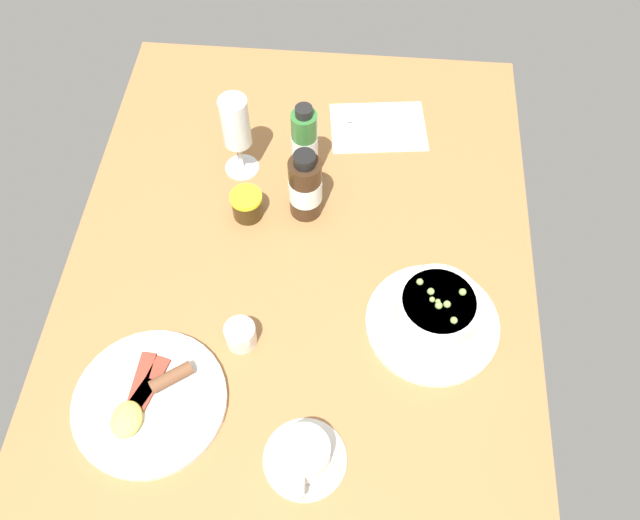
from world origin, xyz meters
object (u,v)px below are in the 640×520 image
Objects in this scene: sauce_bottle_brown at (307,187)px; sauce_bottle_green at (305,146)px; wine_glass at (236,126)px; cutlery_setting at (376,126)px; coffee_cup at (305,455)px; creamer_jug at (241,335)px; jam_jar at (247,205)px; porridge_bowl at (435,314)px; breakfast_plate at (149,402)px.

sauce_bottle_brown is 0.85× the size of sauce_bottle_green.
wine_glass is 0.99× the size of sauce_bottle_green.
wine_glass is 17.44cm from sauce_bottle_brown.
cutlery_setting is 70.07cm from coffee_cup.
cutlery_setting is 3.68× the size of creamer_jug.
wine_glass is at bearing 14.31° from jam_jar.
wine_glass reaches higher than porridge_bowl.
cutlery_setting is at bearing -43.60° from jam_jar.
coffee_cup reaches higher than breakfast_plate.
jam_jar is at bearing 136.43° from sauce_bottle_green.
jam_jar is (-24.42, 23.26, 2.52)cm from cutlery_setting.
sauce_bottle_brown reaches higher than jam_jar.
cutlery_setting is 1.18× the size of wine_glass.
porridge_bowl is 32.51cm from sauce_bottle_brown.
cutlery_setting is at bearing -63.07° from wine_glass.
sauce_bottle_green is (8.45, 1.28, 1.47)cm from sauce_bottle_brown.
wine_glass is 14.56cm from jam_jar.
sauce_bottle_green is at bearing -10.89° from creamer_jug.
sauce_bottle_green is (-0.78, -12.72, -3.32)cm from wine_glass.
jam_jar is (45.14, 15.21, -0.06)cm from coffee_cup.
porridge_bowl is 1.07× the size of cutlery_setting.
porridge_bowl is at bearing -38.07° from coffee_cup.
wine_glass reaches higher than creamer_jug.
porridge_bowl is at bearing -141.53° from sauce_bottle_green.
jam_jar is at bearing 59.17° from porridge_bowl.
coffee_cup reaches higher than jam_jar.
porridge_bowl is at bearing -79.71° from creamer_jug.
sauce_bottle_green reaches higher than sauce_bottle_brown.
sauce_bottle_brown is at bearing -171.37° from sauce_bottle_green.
coffee_cup is 0.53× the size of breakfast_plate.
jam_jar is 12.05cm from sauce_bottle_brown.
sauce_bottle_green is at bearing 136.37° from cutlery_setting.
breakfast_plate is at bearing 157.65° from sauce_bottle_green.
creamer_jug is 29.81cm from sauce_bottle_brown.
jam_jar is (26.31, 2.81, 0.48)cm from creamer_jug.
porridge_bowl is 3.81× the size of jam_jar.
jam_jar is at bearing 6.10° from creamer_jug.
porridge_bowl reaches higher than coffee_cup.
jam_jar is (20.56, 34.46, -1.30)cm from porridge_bowl.
sauce_bottle_brown is (28.24, -8.34, 4.60)cm from creamer_jug.
wine_glass is 13.17cm from sauce_bottle_green.
jam_jar reaches higher than creamer_jug.
creamer_jug reaches higher than cutlery_setting.
wine_glass is at bearing 116.93° from cutlery_setting.
coffee_cup is 22.55cm from creamer_jug.
breakfast_plate is (-40.31, 21.33, -5.96)cm from sauce_bottle_brown.
sauce_bottle_brown is at bearing 46.01° from porridge_bowl.
porridge_bowl is 3.95× the size of creamer_jug.
porridge_bowl is 1.47× the size of sauce_bottle_brown.
jam_jar is 39.75cm from breakfast_plate.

